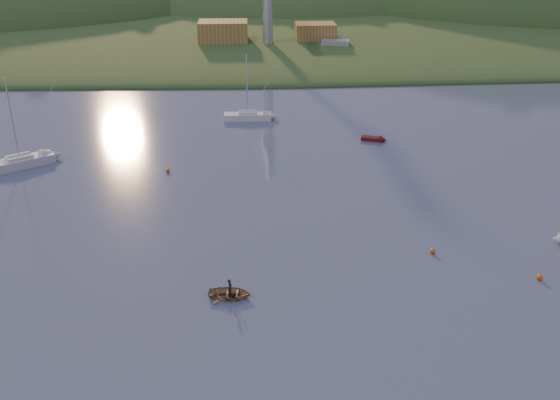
{
  "coord_description": "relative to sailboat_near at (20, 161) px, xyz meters",
  "views": [
    {
      "loc": [
        -3.09,
        -20.9,
        28.6
      ],
      "look_at": [
        0.09,
        36.8,
        2.22
      ],
      "focal_mm": 40.0,
      "sensor_mm": 36.0,
      "label": 1
    }
  ],
  "objects": [
    {
      "name": "shore_slope",
      "position": [
        31.51,
        111.57,
        -0.73
      ],
      "size": [
        640.0,
        150.0,
        7.0
      ],
      "primitive_type": "ellipsoid",
      "color": "#304F1F",
      "rests_on": "ground"
    },
    {
      "name": "hill_center",
      "position": [
        41.51,
        156.57,
        -0.73
      ],
      "size": [
        140.0,
        120.0,
        36.0
      ],
      "primitive_type": "ellipsoid",
      "color": "#304F1F",
      "rests_on": "ground"
    },
    {
      "name": "hill_right",
      "position": [
        126.51,
        141.57,
        -0.73
      ],
      "size": [
        150.0,
        130.0,
        60.0
      ],
      "primitive_type": "ellipsoid",
      "color": "#304F1F",
      "rests_on": "ground"
    },
    {
      "name": "hillside_trees",
      "position": [
        31.51,
        131.57,
        -0.73
      ],
      "size": [
        280.0,
        50.0,
        32.0
      ],
      "primitive_type": null,
      "color": "#1E4E1B",
      "rests_on": "ground"
    },
    {
      "name": "wharf",
      "position": [
        36.51,
        68.57,
        0.47
      ],
      "size": [
        42.0,
        16.0,
        2.4
      ],
      "primitive_type": "cube",
      "color": "slate",
      "rests_on": "ground"
    },
    {
      "name": "shed_west",
      "position": [
        23.51,
        69.57,
        4.07
      ],
      "size": [
        11.0,
        8.0,
        4.8
      ],
      "primitive_type": "cube",
      "color": "olive",
      "rests_on": "wharf"
    },
    {
      "name": "shed_east",
      "position": [
        44.51,
        70.57,
        3.67
      ],
      "size": [
        9.0,
        7.0,
        4.0
      ],
      "primitive_type": "cube",
      "color": "olive",
      "rests_on": "wharf"
    },
    {
      "name": "sailboat_near",
      "position": [
        0.0,
        0.0,
        0.0
      ],
      "size": [
        8.08,
        6.59,
        11.27
      ],
      "rotation": [
        0.0,
        0.0,
        0.6
      ],
      "color": "silver",
      "rests_on": "ground"
    },
    {
      "name": "sailboat_far",
      "position": [
        28.55,
        18.28,
        -0.06
      ],
      "size": [
        7.23,
        2.23,
        10.0
      ],
      "rotation": [
        0.0,
        0.0,
        -0.01
      ],
      "color": "silver",
      "rests_on": "ground"
    },
    {
      "name": "canoe",
      "position": [
        26.71,
        -30.83,
        -0.36
      ],
      "size": [
        3.8,
        2.9,
        0.73
      ],
      "primitive_type": "imported",
      "rotation": [
        0.0,
        0.0,
        1.46
      ],
      "color": "#927650",
      "rests_on": "ground"
    },
    {
      "name": "paddler",
      "position": [
        26.71,
        -30.83,
        -0.0
      ],
      "size": [
        0.4,
        0.57,
        1.46
      ],
      "primitive_type": "imported",
      "rotation": [
        0.0,
        0.0,
        1.46
      ],
      "color": "black",
      "rests_on": "ground"
    },
    {
      "name": "red_tender",
      "position": [
        46.51,
        7.29,
        -0.48
      ],
      "size": [
        3.73,
        2.46,
        1.21
      ],
      "rotation": [
        0.0,
        0.0,
        -0.39
      ],
      "color": "#560C10",
      "rests_on": "ground"
    },
    {
      "name": "work_vessel",
      "position": [
        48.35,
        64.57,
        0.57
      ],
      "size": [
        14.95,
        7.81,
        3.66
      ],
      "rotation": [
        0.0,
        0.0,
        -0.2
      ],
      "color": "slate",
      "rests_on": "ground"
    },
    {
      "name": "buoy_0",
      "position": [
        53.33,
        -29.54,
        -0.48
      ],
      "size": [
        0.5,
        0.5,
        0.5
      ],
      "primitive_type": "sphere",
      "color": "#EC580C",
      "rests_on": "ground"
    },
    {
      "name": "buoy_1",
      "position": [
        45.38,
        -24.49,
        -0.48
      ],
      "size": [
        0.5,
        0.5,
        0.5
      ],
      "primitive_type": "sphere",
      "color": "#EC580C",
      "rests_on": "ground"
    },
    {
      "name": "buoy_3",
      "position": [
        18.59,
        -2.76,
        -0.48
      ],
      "size": [
        0.5,
        0.5,
        0.5
      ],
      "primitive_type": "sphere",
      "color": "#EC580C",
      "rests_on": "ground"
    }
  ]
}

